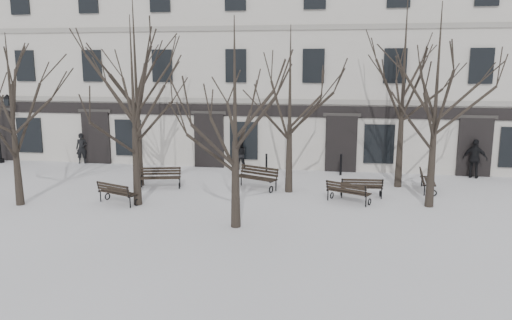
% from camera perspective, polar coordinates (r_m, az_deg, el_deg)
% --- Properties ---
extents(ground, '(100.00, 100.00, 0.00)m').
position_cam_1_polar(ground, '(18.90, -1.20, -5.93)').
color(ground, white).
rests_on(ground, ground).
extents(building, '(40.40, 10.20, 11.40)m').
position_cam_1_polar(building, '(30.92, 3.34, 10.92)').
color(building, beige).
rests_on(building, ground).
extents(tree_0, '(4.64, 4.64, 6.64)m').
position_cam_1_polar(tree_0, '(21.26, -26.21, 6.22)').
color(tree_0, black).
rests_on(tree_0, ground).
extents(tree_1, '(5.09, 5.09, 7.27)m').
position_cam_1_polar(tree_1, '(19.66, -13.91, 7.89)').
color(tree_1, black).
rests_on(tree_1, ground).
extents(tree_2, '(4.89, 4.89, 6.99)m').
position_cam_1_polar(tree_2, '(16.37, -2.44, 7.05)').
color(tree_2, black).
rests_on(tree_2, ground).
extents(tree_3, '(5.41, 5.41, 7.72)m').
position_cam_1_polar(tree_3, '(19.99, 20.00, 8.41)').
color(tree_3, black).
rests_on(tree_3, ground).
extents(tree_4, '(6.08, 6.08, 8.68)m').
position_cam_1_polar(tree_4, '(22.97, -13.64, 10.48)').
color(tree_4, black).
rests_on(tree_4, ground).
extents(tree_5, '(4.95, 4.95, 7.07)m').
position_cam_1_polar(tree_5, '(21.17, 3.91, 8.02)').
color(tree_5, black).
rests_on(tree_5, ground).
extents(tree_6, '(5.93, 5.93, 8.48)m').
position_cam_1_polar(tree_6, '(22.96, 16.57, 10.01)').
color(tree_6, black).
rests_on(tree_6, ground).
extents(bench_0, '(1.90, 1.06, 0.91)m').
position_cam_1_polar(bench_0, '(22.80, -10.89, -1.91)').
color(bench_0, black).
rests_on(bench_0, ground).
extents(bench_1, '(1.85, 1.26, 0.89)m').
position_cam_1_polar(bench_1, '(20.53, -15.62, -3.57)').
color(bench_1, black).
rests_on(bench_1, ground).
extents(bench_2, '(1.82, 1.34, 0.88)m').
position_cam_1_polar(bench_2, '(20.25, 10.46, -3.56)').
color(bench_2, black).
rests_on(bench_2, ground).
extents(bench_3, '(2.06, 1.45, 0.99)m').
position_cam_1_polar(bench_3, '(22.20, 0.07, -1.95)').
color(bench_3, black).
rests_on(bench_3, ground).
extents(bench_4, '(1.76, 0.76, 0.86)m').
position_cam_1_polar(bench_4, '(21.18, 11.96, -3.01)').
color(bench_4, black).
rests_on(bench_4, ground).
extents(bench_5, '(0.81, 1.86, 0.91)m').
position_cam_1_polar(bench_5, '(23.04, 18.88, -2.18)').
color(bench_5, black).
rests_on(bench_5, ground).
extents(lamp_post, '(1.21, 0.45, 3.86)m').
position_cam_1_polar(lamp_post, '(31.27, -27.09, 3.73)').
color(lamp_post, black).
rests_on(lamp_post, ground).
extents(bollard_a, '(0.12, 0.12, 0.96)m').
position_cam_1_polar(bollard_a, '(25.74, 1.20, -0.24)').
color(bollard_a, black).
rests_on(bollard_a, ground).
extents(bollard_b, '(0.14, 0.14, 1.08)m').
position_cam_1_polar(bollard_b, '(25.29, 9.67, -0.44)').
color(bollard_b, black).
rests_on(bollard_b, ground).
extents(pedestrian_a, '(0.72, 0.59, 1.71)m').
position_cam_1_polar(pedestrian_a, '(29.72, -19.19, -0.36)').
color(pedestrian_a, black).
rests_on(pedestrian_a, ground).
extents(pedestrian_b, '(0.87, 0.74, 1.58)m').
position_cam_1_polar(pedestrian_b, '(26.51, -1.86, -1.05)').
color(pedestrian_b, black).
rests_on(pedestrian_b, ground).
extents(pedestrian_c, '(1.22, 0.88, 1.92)m').
position_cam_1_polar(pedestrian_c, '(26.66, 23.59, -1.89)').
color(pedestrian_c, black).
rests_on(pedestrian_c, ground).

